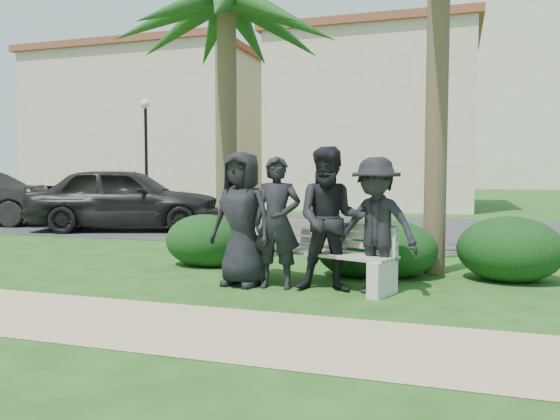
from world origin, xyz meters
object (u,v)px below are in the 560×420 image
Objects in this scene: park_bench at (309,257)px; man_d at (376,226)px; car_a at (126,199)px; man_c at (330,219)px; man_a at (242,219)px; palm_left at (226,2)px; street_lamp at (146,135)px; man_b at (277,223)px.

park_bench is 1.08m from man_d.
man_d is 0.35× the size of car_a.
man_d is (0.56, 0.04, -0.07)m from man_c.
man_a reaches higher than park_bench.
palm_left is 6.76m from car_a.
street_lamp is at bearing 121.32° from man_c.
street_lamp reaches higher than man_a.
man_b is 4.12m from palm_left.
palm_left is at bearing 161.23° from park_bench.
park_bench is 0.52× the size of car_a.
man_b is at bearing -151.14° from car_a.
man_a is at bearing 172.11° from man_b.
man_a is at bearing -137.47° from park_bench.
street_lamp is 15.53m from man_c.
car_a is at bearing 143.77° from man_a.
man_a is 0.97× the size of man_c.
man_c is (9.91, -11.79, -2.03)m from street_lamp.
man_b is at bearing -114.11° from park_bench.
palm_left is (-0.97, 1.76, 3.39)m from man_a.
street_lamp is 0.89× the size of car_a.
palm_left is (-2.71, 1.71, 3.43)m from man_d.
car_a is (-6.26, 5.13, 0.46)m from park_bench.
car_a is at bearing -62.51° from street_lamp.
man_c is (0.36, -0.35, 0.54)m from park_bench.
street_lamp is 0.82× the size of palm_left.
palm_left reaches higher than street_lamp.
car_a is (3.28, -6.31, -2.12)m from street_lamp.
man_a is 0.34× the size of palm_left.
man_a is 1.19m from man_c.
man_b is 1.01× the size of man_d.
park_bench is 1.04m from man_a.
street_lamp is at bearing 9.17° from car_a.
man_b is 0.33× the size of palm_left.
park_bench is 1.48× the size of man_d.
park_bench is 1.41× the size of man_a.
man_a is at bearing -53.52° from street_lamp.
park_bench is 0.69m from man_b.
palm_left reaches higher than man_b.
man_c is 0.35× the size of palm_left.
park_bench is at bearing -50.16° from street_lamp.
man_b is at bearing -52.03° from street_lamp.
street_lamp is at bearing 149.24° from park_bench.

